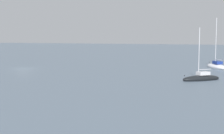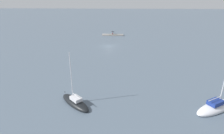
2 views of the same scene
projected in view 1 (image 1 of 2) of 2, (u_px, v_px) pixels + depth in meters
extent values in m
plane|color=slate|center=(24.00, 69.00, 61.83)|extent=(500.00, 500.00, 0.00)
ellipsoid|color=black|center=(201.00, 79.00, 45.00)|extent=(5.90, 5.73, 1.10)
cube|color=silver|center=(203.00, 73.00, 45.04)|extent=(2.05, 2.03, 0.50)
cylinder|color=silver|center=(199.00, 52.00, 44.43)|extent=(0.11, 0.11, 7.01)
cylinder|color=silver|center=(205.00, 69.00, 45.09)|extent=(1.68, 1.60, 0.08)
sphere|color=black|center=(185.00, 76.00, 43.89)|extent=(0.15, 0.15, 0.15)
ellipsoid|color=silver|center=(216.00, 67.00, 63.03)|extent=(7.50, 5.86, 1.29)
cube|color=navy|center=(217.00, 63.00, 62.57)|extent=(2.47, 2.22, 0.59)
cylinder|color=silver|center=(216.00, 41.00, 63.11)|extent=(0.13, 0.13, 9.51)
cylinder|color=silver|center=(218.00, 59.00, 62.17)|extent=(2.27, 1.50, 0.10)
sphere|color=black|center=(209.00, 62.00, 66.38)|extent=(0.17, 0.17, 0.17)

